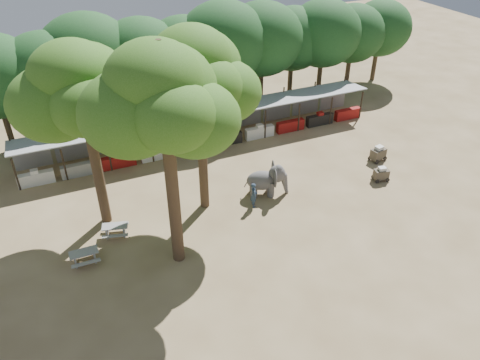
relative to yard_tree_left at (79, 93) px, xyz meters
name	(u,v)px	position (x,y,z in m)	size (l,w,h in m)	color
ground	(292,250)	(9.13, -7.19, -8.20)	(100.00, 100.00, 0.00)	brown
vendor_stalls	(206,129)	(9.13, 6.65, -7.02)	(28.00, 2.99, 2.80)	gray
yard_tree_left	(79,93)	(0.00, 0.00, 0.00)	(7.10, 6.90, 11.02)	#332316
yard_tree_center	(160,102)	(3.00, -5.00, 1.01)	(7.10, 6.90, 12.04)	#332316
yard_tree_back	(195,76)	(6.00, -1.00, 0.34)	(7.10, 6.90, 11.36)	#332316
backdrop_trees	(181,54)	(9.13, 11.81, -2.69)	(46.46, 5.95, 8.33)	#332316
elephant	(267,180)	(10.33, -1.60, -7.12)	(2.91, 2.21, 2.16)	#474445
handler	(254,195)	(8.95, -2.50, -7.35)	(0.61, 0.41, 1.70)	#26384C
picnic_table_near	(84,256)	(-1.62, -3.49, -7.71)	(1.52, 1.37, 0.76)	gray
picnic_table_far	(115,229)	(0.37, -1.88, -7.72)	(1.76, 1.65, 0.73)	gray
cart_front	(381,174)	(18.22, -3.32, -7.69)	(1.18, 0.89, 1.04)	#3C3329
cart_back	(378,153)	(19.72, -1.05, -7.62)	(1.33, 1.00, 1.18)	#3C3329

